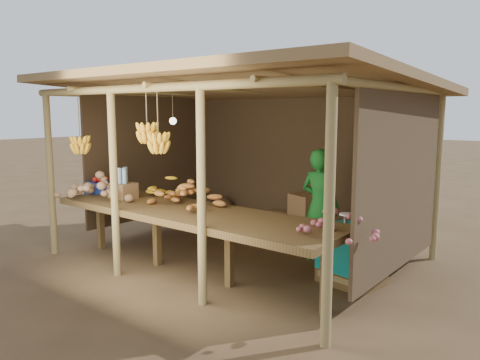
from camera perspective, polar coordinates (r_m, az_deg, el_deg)
The scene contains 13 objects.
ground at distance 6.47m, azimuth 0.00°, elevation -9.25°, with size 60.00×60.00×0.00m, color brown.
stall_structure at distance 6.22m, azimuth -0.44°, elevation 8.01°, with size 4.70×3.50×2.43m.
counter at distance 5.58m, azimuth -6.08°, elevation -4.27°, with size 3.90×1.05×0.80m.
potato_heap at distance 6.46m, azimuth -17.09°, elevation -0.67°, with size 1.03×0.62×0.37m, color #97704E, non-canonical shape.
sweet_potato_heap at distance 5.76m, azimuth -7.00°, elevation -1.49°, with size 0.85×0.51×0.35m, color #B0692D, non-canonical shape.
onion_heap at distance 4.44m, azimuth 11.73°, elevation -4.54°, with size 0.73×0.44×0.35m, color #B3575D, non-canonical shape.
banana_pile at distance 6.44m, azimuth -9.16°, elevation -0.54°, with size 0.51×0.31×0.34m, color yellow, non-canonical shape.
tomato_basin at distance 7.06m, azimuth -16.56°, elevation -0.63°, with size 0.44×0.44×0.23m.
bottle_box at distance 6.45m, azimuth -14.11°, elevation -0.77°, with size 0.33×0.27×0.42m.
vendor at distance 6.14m, azimuth 9.69°, elevation -3.14°, with size 0.54×0.36×1.49m, color #176A22.
tarp_crate at distance 5.54m, azimuth 13.45°, elevation -8.79°, with size 0.81×0.73×0.84m.
carton_stack at distance 7.25m, azimuth 6.85°, elevation -4.81°, with size 1.01×0.47×0.70m.
burlap_sacks at distance 8.25m, azimuth -3.26°, elevation -3.53°, with size 0.84×0.44×0.59m.
Camera 1 is at (3.82, -4.83, 1.95)m, focal length 35.00 mm.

